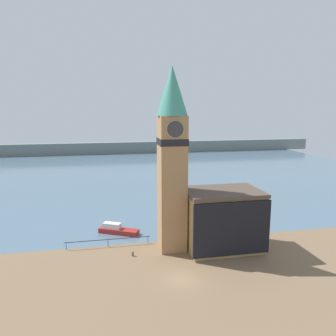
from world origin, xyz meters
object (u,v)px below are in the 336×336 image
mooring_bollard_near (133,254)px  boat_near (117,230)px  clock_tower (172,155)px  pier_building (223,219)px

mooring_bollard_near → boat_near: bearing=100.8°
boat_near → mooring_bollard_near: (1.67, -8.77, -0.24)m
clock_tower → pier_building: size_ratio=2.37×
pier_building → mooring_bollard_near: size_ratio=16.16×
clock_tower → pier_building: bearing=-9.4°
clock_tower → boat_near: (-7.39, 7.41, -12.83)m
mooring_bollard_near → pier_building: bearing=0.8°
clock_tower → mooring_bollard_near: 14.33m
boat_near → mooring_bollard_near: boat_near is taller
pier_building → mooring_bollard_near: bearing=-179.2°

